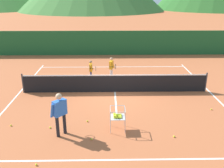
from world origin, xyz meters
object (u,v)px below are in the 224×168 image
tennis_ball_5 (87,121)px  tennis_ball_6 (11,125)px  ball_cart (117,116)px  tennis_ball_1 (211,109)px  tennis_ball_0 (174,136)px  tennis_ball_3 (36,165)px  instructor (60,110)px  tennis_net (115,83)px  tennis_ball_2 (92,139)px  tennis_ball_4 (50,128)px  student_1 (112,66)px  student_0 (91,69)px

tennis_ball_5 → tennis_ball_6: bearing=-174.4°
ball_cart → tennis_ball_1: 4.69m
tennis_ball_0 → tennis_ball_5: 3.52m
tennis_ball_0 → tennis_ball_3: bearing=-162.1°
instructor → tennis_ball_6: bearing=162.7°
tennis_net → tennis_ball_2: bearing=-102.1°
tennis_ball_3 → tennis_ball_6: size_ratio=1.00×
tennis_ball_4 → tennis_ball_6: (-1.62, 0.21, 0.00)m
tennis_ball_6 → instructor: bearing=-17.3°
student_1 → tennis_ball_3: size_ratio=19.97×
instructor → student_1: (1.98, 6.35, -0.19)m
tennis_net → tennis_ball_5: tennis_net is taller
tennis_ball_3 → instructor: bearing=74.7°
student_0 → tennis_ball_1: bearing=-35.8°
instructor → tennis_ball_1: size_ratio=24.76×
ball_cart → tennis_ball_6: size_ratio=13.22×
student_0 → tennis_ball_4: bearing=-102.9°
tennis_ball_1 → tennis_ball_5: size_ratio=1.00×
instructor → tennis_ball_5: (0.89, 0.97, -0.98)m
tennis_ball_1 → tennis_ball_4: bearing=-167.9°
tennis_ball_2 → tennis_ball_5: 1.38m
tennis_net → tennis_ball_3: 6.55m
tennis_net → tennis_ball_4: 4.63m
tennis_ball_2 → tennis_ball_0: bearing=2.3°
ball_cart → student_1: bearing=91.1°
student_0 → tennis_ball_6: student_0 is taller
student_0 → instructor: bearing=-97.1°
instructor → tennis_ball_0: 4.31m
tennis_net → ball_cart: (-0.03, -3.88, 0.09)m
tennis_net → student_0: 2.33m
instructor → student_1: 6.65m
tennis_ball_0 → tennis_ball_5: same height
student_1 → tennis_ball_6: size_ratio=19.97×
tennis_ball_3 → tennis_ball_5: same height
tennis_ball_3 → tennis_ball_4: 2.24m
tennis_net → instructor: bearing=-116.8°
student_0 → tennis_ball_6: bearing=-118.2°
student_1 → tennis_ball_5: (-1.09, -5.38, -0.78)m
tennis_net → student_0: bearing=126.4°
ball_cart → tennis_ball_4: 2.70m
tennis_ball_6 → student_1: bearing=53.9°
student_0 → tennis_ball_0: 7.25m
tennis_ball_4 → tennis_ball_6: 1.63m
instructor → tennis_ball_1: instructor is taller
instructor → tennis_ball_4: 1.21m
tennis_net → tennis_ball_4: tennis_net is taller
tennis_net → tennis_ball_5: 3.51m
instructor → student_0: instructor is taller
student_0 → tennis_ball_2: bearing=-86.5°
ball_cart → tennis_ball_1: bearing=20.5°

